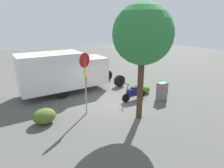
% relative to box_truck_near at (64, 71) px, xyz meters
% --- Properties ---
extents(ground_plane, '(60.00, 60.00, 0.00)m').
position_rel_box_truck_near_xyz_m(ground_plane, '(-1.64, 3.55, -1.59)').
color(ground_plane, '#4F504A').
extents(box_truck_near, '(7.53, 2.53, 2.87)m').
position_rel_box_truck_near_xyz_m(box_truck_near, '(0.00, 0.00, 0.00)').
color(box_truck_near, black).
rests_on(box_truck_near, ground).
extents(motorcycle, '(1.81, 0.55, 1.20)m').
position_rel_box_truck_near_xyz_m(motorcycle, '(-3.08, 3.87, -1.07)').
color(motorcycle, black).
rests_on(motorcycle, ground).
extents(stop_sign, '(0.71, 0.33, 3.34)m').
position_rel_box_truck_near_xyz_m(stop_sign, '(0.33, 3.83, 0.64)').
color(stop_sign, '#9E9EA3').
rests_on(stop_sign, ground).
extents(street_tree, '(2.86, 2.86, 5.69)m').
position_rel_box_truck_near_xyz_m(street_tree, '(-1.72, 5.82, 2.64)').
color(street_tree, '#47301E').
rests_on(street_tree, ground).
extents(utility_cabinet, '(0.65, 0.45, 1.17)m').
position_rel_box_truck_near_xyz_m(utility_cabinet, '(-4.52, 4.88, -1.01)').
color(utility_cabinet, slate).
rests_on(utility_cabinet, ground).
extents(bike_rack_hoop, '(0.85, 0.10, 0.85)m').
position_rel_box_truck_near_xyz_m(bike_rack_hoop, '(-5.58, 4.20, -1.59)').
color(bike_rack_hoop, '#B7B7BC').
rests_on(bike_rack_hoop, ground).
extents(shrub_near_sign, '(1.12, 0.92, 0.76)m').
position_rel_box_truck_near_xyz_m(shrub_near_sign, '(2.55, 3.62, -1.21)').
color(shrub_near_sign, '#4C6424').
rests_on(shrub_near_sign, ground).
extents(shrub_mid_verge, '(0.94, 0.77, 0.64)m').
position_rel_box_truck_near_xyz_m(shrub_mid_verge, '(-6.38, 3.37, -1.27)').
color(shrub_mid_verge, '#297637').
rests_on(shrub_mid_verge, ground).
extents(shrub_by_tree, '(0.78, 0.64, 0.53)m').
position_rel_box_truck_near_xyz_m(shrub_by_tree, '(-4.53, 3.35, -1.33)').
color(shrub_by_tree, '#3E7620').
rests_on(shrub_by_tree, ground).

